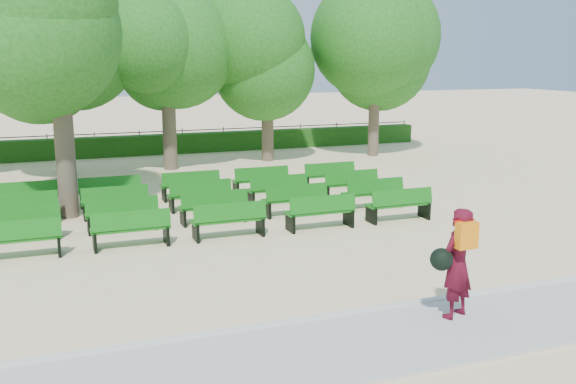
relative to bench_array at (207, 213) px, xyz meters
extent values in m
plane|color=beige|center=(0.90, -1.63, -0.09)|extent=(120.00, 120.00, 0.00)
cube|color=#B9B8B4|center=(0.90, -9.03, -0.06)|extent=(30.00, 2.20, 0.06)
cube|color=silver|center=(0.90, -7.88, -0.04)|extent=(30.00, 0.12, 0.10)
cube|color=#1F5215|center=(0.90, 12.37, 0.36)|extent=(26.00, 0.70, 0.90)
cube|color=#126813|center=(0.00, 0.01, 0.36)|extent=(1.82, 0.55, 0.06)
cube|color=#126813|center=(0.00, -0.20, 0.61)|extent=(1.81, 0.18, 0.42)
cylinder|color=brown|center=(-3.63, 1.27, 1.69)|extent=(0.53, 0.53, 3.57)
ellipsoid|color=#256C1D|center=(-3.63, 1.27, 4.99)|extent=(5.50, 5.50, 4.95)
imported|color=#4C0A1A|center=(2.22, -8.64, 0.91)|extent=(0.81, 0.69, 1.89)
cube|color=orange|center=(2.22, -8.85, 1.45)|extent=(0.35, 0.18, 0.44)
sphere|color=black|center=(1.87, -8.70, 1.04)|extent=(0.38, 0.38, 0.38)
camera|label=1|loc=(-4.03, -17.23, 4.28)|focal=40.00mm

